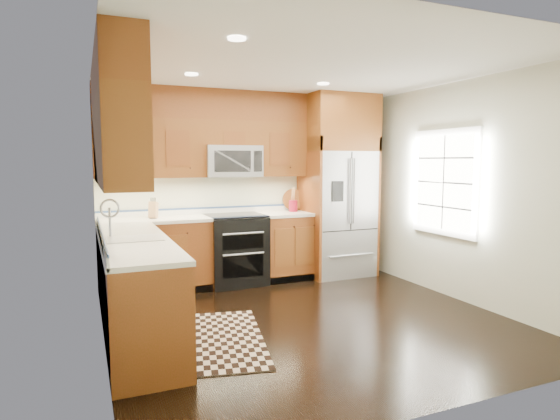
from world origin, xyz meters
name	(u,v)px	position (x,y,z in m)	size (l,w,h in m)	color
ground	(306,319)	(0.00, 0.00, 0.00)	(4.00, 4.00, 0.00)	black
wall_back	(245,187)	(0.00, 2.00, 1.30)	(4.00, 0.02, 2.60)	silver
wall_left	(99,203)	(-2.00, 0.00, 1.30)	(0.02, 4.00, 2.60)	silver
wall_right	(457,192)	(2.00, 0.00, 1.30)	(0.02, 4.00, 2.60)	silver
window	(444,183)	(1.98, 0.20, 1.40)	(0.04, 1.10, 1.30)	white
base_cabinets	(173,270)	(-1.23, 0.90, 0.45)	(2.85, 3.00, 0.90)	brown
countertop	(183,226)	(-1.09, 1.01, 0.92)	(2.86, 3.01, 0.04)	white
upper_cabinets	(174,129)	(-1.15, 1.09, 2.02)	(2.85, 3.00, 1.15)	brown
range	(236,250)	(-0.25, 1.67, 0.47)	(0.76, 0.67, 0.95)	black
microwave	(232,161)	(-0.25, 1.80, 1.66)	(0.76, 0.40, 0.42)	#B2B2B7
refrigerator	(338,186)	(1.30, 1.63, 1.30)	(0.98, 0.75, 2.60)	#B2B2B7
sink_faucet	(130,233)	(-1.73, 0.23, 0.99)	(0.54, 0.44, 0.37)	#B2B2B7
rug	(214,339)	(-1.06, -0.19, 0.01)	(0.91, 1.51, 0.01)	black
knife_block	(153,210)	(-1.31, 1.76, 1.05)	(0.14, 0.16, 0.26)	#AB7E53
utensil_crock	(293,203)	(0.65, 1.76, 1.06)	(0.13, 0.13, 0.35)	maroon
cutting_board	(293,209)	(0.73, 1.94, 0.95)	(0.32, 0.32, 0.02)	brown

